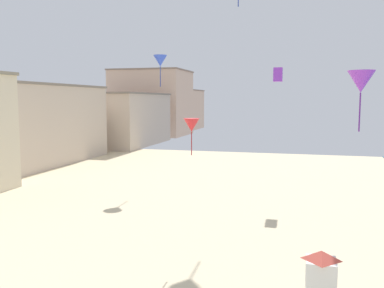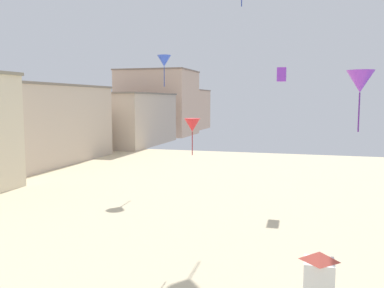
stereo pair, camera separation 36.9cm
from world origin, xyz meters
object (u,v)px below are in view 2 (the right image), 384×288
object	(u,v)px
lifeguard_stand	(319,270)
kite_purple_box	(282,75)
kite_purple_delta	(360,82)
kite_red_delta	(192,125)
kite_blue_delta_2	(164,61)

from	to	relation	value
lifeguard_stand	kite_purple_box	distance (m)	23.12
kite_purple_delta	kite_red_delta	size ratio (longest dim) A/B	1.16
kite_red_delta	kite_blue_delta_2	bearing A→B (deg)	114.44
lifeguard_stand	kite_purple_delta	bearing A→B (deg)	50.64
lifeguard_stand	kite_purple_box	world-z (taller)	kite_purple_box
lifeguard_stand	kite_blue_delta_2	xyz separation A→B (m)	(-14.62, 23.60, 10.16)
lifeguard_stand	kite_purple_box	xyz separation A→B (m)	(-2.97, 21.30, 8.50)
kite_blue_delta_2	lifeguard_stand	bearing A→B (deg)	-58.22
lifeguard_stand	kite_purple_delta	distance (m)	7.32
lifeguard_stand	kite_purple_delta	size ratio (longest dim) A/B	1.08
lifeguard_stand	kite_red_delta	xyz separation A→B (m)	(-6.68, 6.14, 4.93)
kite_purple_delta	kite_blue_delta_2	xyz separation A→B (m)	(-15.94, 21.96, 3.16)
kite_purple_delta	kite_red_delta	distance (m)	9.41
lifeguard_stand	kite_red_delta	size ratio (longest dim) A/B	1.25
kite_blue_delta_2	kite_purple_box	size ratio (longest dim) A/B	2.58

